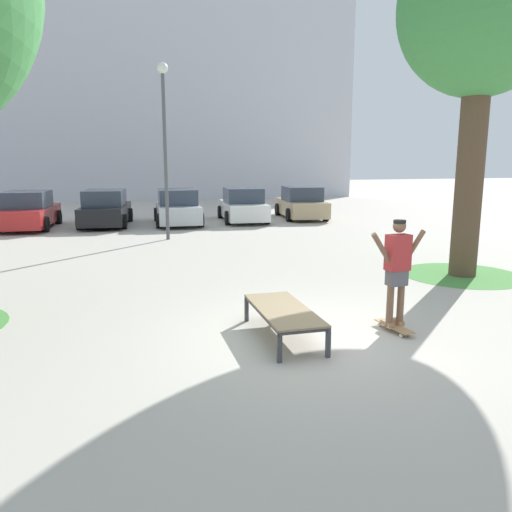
{
  "coord_description": "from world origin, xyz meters",
  "views": [
    {
      "loc": [
        -2.93,
        -6.72,
        2.66
      ],
      "look_at": [
        -0.51,
        1.67,
        1.0
      ],
      "focal_mm": 34.92,
      "sensor_mm": 36.0,
      "label": 1
    }
  ],
  "objects_px": {
    "skate_box": "(283,311)",
    "car_silver": "(177,208)",
    "skateboard": "(394,326)",
    "car_red": "(29,211)",
    "skater": "(397,265)",
    "car_tan": "(301,204)",
    "car_black": "(106,209)",
    "light_post": "(164,126)",
    "tree_near_right": "(483,12)",
    "car_white": "(243,206)"
  },
  "relations": [
    {
      "from": "car_white",
      "to": "car_tan",
      "type": "relative_size",
      "value": 0.99
    },
    {
      "from": "skate_box",
      "to": "car_tan",
      "type": "xyz_separation_m",
      "value": [
        6.17,
        15.17,
        0.28
      ]
    },
    {
      "from": "skate_box",
      "to": "car_white",
      "type": "bearing_deg",
      "value": 77.76
    },
    {
      "from": "light_post",
      "to": "car_tan",
      "type": "bearing_deg",
      "value": 35.38
    },
    {
      "from": "skateboard",
      "to": "car_white",
      "type": "xyz_separation_m",
      "value": [
        1.42,
        15.02,
        0.61
      ]
    },
    {
      "from": "tree_near_right",
      "to": "car_black",
      "type": "height_order",
      "value": "tree_near_right"
    },
    {
      "from": "tree_near_right",
      "to": "car_silver",
      "type": "bearing_deg",
      "value": 114.1
    },
    {
      "from": "car_white",
      "to": "skate_box",
      "type": "bearing_deg",
      "value": -102.24
    },
    {
      "from": "skater",
      "to": "car_silver",
      "type": "distance_m",
      "value": 14.88
    },
    {
      "from": "car_white",
      "to": "light_post",
      "type": "bearing_deg",
      "value": -130.8
    },
    {
      "from": "skate_box",
      "to": "light_post",
      "type": "xyz_separation_m",
      "value": [
        -0.62,
        10.35,
        3.41
      ]
    },
    {
      "from": "tree_near_right",
      "to": "car_tan",
      "type": "relative_size",
      "value": 1.8
    },
    {
      "from": "car_red",
      "to": "car_silver",
      "type": "xyz_separation_m",
      "value": [
        5.92,
        -0.2,
        0.0
      ]
    },
    {
      "from": "skate_box",
      "to": "light_post",
      "type": "height_order",
      "value": "light_post"
    },
    {
      "from": "skate_box",
      "to": "skateboard",
      "type": "distance_m",
      "value": 1.84
    },
    {
      "from": "car_white",
      "to": "light_post",
      "type": "distance_m",
      "value": 6.65
    },
    {
      "from": "car_white",
      "to": "light_post",
      "type": "relative_size",
      "value": 0.74
    },
    {
      "from": "skateboard",
      "to": "tree_near_right",
      "type": "bearing_deg",
      "value": 39.7
    },
    {
      "from": "skate_box",
      "to": "car_white",
      "type": "distance_m",
      "value": 15.14
    },
    {
      "from": "skateboard",
      "to": "car_red",
      "type": "relative_size",
      "value": 0.19
    },
    {
      "from": "skate_box",
      "to": "skateboard",
      "type": "relative_size",
      "value": 2.35
    },
    {
      "from": "skater",
      "to": "car_red",
      "type": "bearing_deg",
      "value": 116.43
    },
    {
      "from": "skate_box",
      "to": "car_tan",
      "type": "distance_m",
      "value": 16.38
    },
    {
      "from": "car_white",
      "to": "skater",
      "type": "bearing_deg",
      "value": -95.39
    },
    {
      "from": "skate_box",
      "to": "car_black",
      "type": "height_order",
      "value": "car_black"
    },
    {
      "from": "skateboard",
      "to": "light_post",
      "type": "relative_size",
      "value": 0.14
    },
    {
      "from": "skate_box",
      "to": "car_silver",
      "type": "distance_m",
      "value": 14.58
    },
    {
      "from": "skateboard",
      "to": "tree_near_right",
      "type": "xyz_separation_m",
      "value": [
        3.7,
        3.07,
        5.76
      ]
    },
    {
      "from": "skate_box",
      "to": "car_silver",
      "type": "xyz_separation_m",
      "value": [
        0.26,
        14.57,
        0.28
      ]
    },
    {
      "from": "skate_box",
      "to": "car_black",
      "type": "relative_size",
      "value": 0.44
    },
    {
      "from": "skateboard",
      "to": "car_black",
      "type": "bearing_deg",
      "value": 106.59
    },
    {
      "from": "skater",
      "to": "car_red",
      "type": "xyz_separation_m",
      "value": [
        -7.45,
        14.99,
        -0.38
      ]
    },
    {
      "from": "light_post",
      "to": "car_silver",
      "type": "bearing_deg",
      "value": 78.24
    },
    {
      "from": "skate_box",
      "to": "tree_near_right",
      "type": "height_order",
      "value": "tree_near_right"
    },
    {
      "from": "car_tan",
      "to": "skater",
      "type": "bearing_deg",
      "value": -105.86
    },
    {
      "from": "tree_near_right",
      "to": "light_post",
      "type": "xyz_separation_m",
      "value": [
        -6.12,
        7.5,
        -2.02
      ]
    },
    {
      "from": "car_silver",
      "to": "car_tan",
      "type": "height_order",
      "value": "same"
    },
    {
      "from": "car_silver",
      "to": "car_black",
      "type": "bearing_deg",
      "value": 174.16
    },
    {
      "from": "car_red",
      "to": "car_tan",
      "type": "distance_m",
      "value": 11.83
    },
    {
      "from": "car_tan",
      "to": "light_post",
      "type": "relative_size",
      "value": 0.75
    },
    {
      "from": "skateboard",
      "to": "tree_near_right",
      "type": "relative_size",
      "value": 0.1
    },
    {
      "from": "car_white",
      "to": "light_post",
      "type": "xyz_separation_m",
      "value": [
        -3.83,
        -4.44,
        3.13
      ]
    },
    {
      "from": "skate_box",
      "to": "car_white",
      "type": "xyz_separation_m",
      "value": [
        3.21,
        14.79,
        0.28
      ]
    },
    {
      "from": "skate_box",
      "to": "car_black",
      "type": "xyz_separation_m",
      "value": [
        -2.71,
        14.87,
        0.28
      ]
    },
    {
      "from": "skateboard",
      "to": "car_black",
      "type": "height_order",
      "value": "car_black"
    },
    {
      "from": "car_black",
      "to": "car_silver",
      "type": "xyz_separation_m",
      "value": [
        2.96,
        -0.3,
        0.0
      ]
    },
    {
      "from": "car_black",
      "to": "light_post",
      "type": "bearing_deg",
      "value": -65.28
    },
    {
      "from": "skater",
      "to": "car_white",
      "type": "height_order",
      "value": "skater"
    },
    {
      "from": "car_black",
      "to": "car_tan",
      "type": "xyz_separation_m",
      "value": [
        8.87,
        0.3,
        0.0
      ]
    },
    {
      "from": "car_red",
      "to": "car_black",
      "type": "distance_m",
      "value": 2.96
    }
  ]
}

